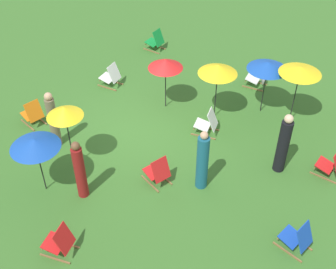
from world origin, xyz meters
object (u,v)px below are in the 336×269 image
at_px(umbrella_2, 35,143).
at_px(deckchair_10, 158,172).
at_px(umbrella_1, 64,112).
at_px(umbrella_3, 165,64).
at_px(umbrella_4, 218,69).
at_px(deckchair_3, 111,76).
at_px(deckchair_8, 257,77).
at_px(deckchair_2, 60,242).
at_px(person_0, 202,161).
at_px(person_1, 80,171).
at_px(deckchair_9, 207,123).
at_px(deckchair_7, 331,165).
at_px(deckchair_6, 297,238).
at_px(umbrella_5, 268,66).
at_px(person_2, 283,144).
at_px(umbrella_0, 300,70).
at_px(deckchair_4, 156,41).
at_px(deckchair_11, 33,114).
at_px(person_3, 53,120).

bearing_deg(umbrella_2, deckchair_10, 131.32).
xyz_separation_m(deckchair_10, umbrella_1, (0.87, -2.23, 1.47)).
relative_size(umbrella_3, umbrella_4, 0.93).
height_order(deckchair_3, deckchair_8, same).
distance_m(deckchair_2, deckchair_10, 3.07).
bearing_deg(person_0, person_1, -116.48).
relative_size(deckchair_2, umbrella_3, 0.50).
bearing_deg(deckchair_9, deckchair_7, 79.99).
height_order(deckchair_2, deckchair_6, same).
bearing_deg(deckchair_8, deckchair_2, -13.07).
relative_size(deckchair_3, deckchair_7, 1.00).
relative_size(deckchair_7, deckchair_10, 0.97).
bearing_deg(umbrella_2, umbrella_5, 155.55).
height_order(umbrella_1, person_0, umbrella_1).
xyz_separation_m(umbrella_3, person_2, (0.51, 4.21, -0.71)).
bearing_deg(deckchair_3, umbrella_0, 98.25).
height_order(person_1, person_2, person_2).
xyz_separation_m(deckchair_3, person_2, (0.38, 6.44, 0.51)).
bearing_deg(umbrella_5, deckchair_4, -102.91).
distance_m(umbrella_0, person_1, 6.75).
height_order(person_0, person_2, person_2).
height_order(deckchair_10, umbrella_2, umbrella_2).
xyz_separation_m(deckchair_6, umbrella_0, (-4.32, -2.09, 1.47)).
relative_size(deckchair_3, umbrella_2, 0.50).
bearing_deg(umbrella_3, person_2, 83.08).
xyz_separation_m(deckchair_9, deckchair_11, (2.76, -4.52, 0.00)).
bearing_deg(deckchair_2, deckchair_11, -141.14).
bearing_deg(deckchair_9, deckchair_10, -15.91).
bearing_deg(umbrella_1, umbrella_5, 151.07).
xyz_separation_m(deckchair_4, umbrella_1, (6.52, 2.20, 1.47)).
distance_m(deckchair_3, deckchair_6, 8.28).
height_order(deckchair_8, person_0, person_0).
height_order(umbrella_4, person_3, umbrella_4).
xyz_separation_m(deckchair_3, deckchair_7, (-0.22, 7.63, 0.00)).
bearing_deg(deckchair_2, person_3, -148.87).
relative_size(deckchair_4, deckchair_10, 0.97).
relative_size(deckchair_4, person_0, 0.46).
xyz_separation_m(deckchair_3, deckchair_10, (2.72, 4.10, 0.00)).
xyz_separation_m(deckchair_2, umbrella_5, (-7.51, 1.11, 1.29)).
bearing_deg(umbrella_2, umbrella_4, 160.32).
bearing_deg(deckchair_2, person_2, 135.40).
height_order(deckchair_9, umbrella_0, umbrella_0).
xyz_separation_m(umbrella_3, umbrella_5, (-1.61, 2.59, 0.07)).
relative_size(deckchair_3, deckchair_8, 1.00).
height_order(deckchair_10, umbrella_1, umbrella_1).
bearing_deg(umbrella_5, deckchair_6, 35.61).
bearing_deg(person_0, umbrella_1, -134.83).
distance_m(umbrella_4, person_3, 4.92).
bearing_deg(deckchair_11, umbrella_4, 139.18).
relative_size(umbrella_0, person_0, 1.08).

